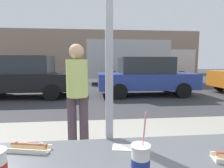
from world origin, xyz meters
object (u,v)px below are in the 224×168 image
parked_car_blue (146,76)px  parked_car_black (25,77)px  pedestrian (77,91)px  box_truck (137,61)px  hotdog_tray_near (29,147)px  soda_cup_right (140,162)px

parked_car_blue → parked_car_black: bearing=-180.0°
pedestrian → parked_car_black: bearing=116.6°
pedestrian → box_truck: bearing=72.0°
hotdog_tray_near → parked_car_blue: 7.56m
hotdog_tray_near → parked_car_blue: bearing=68.6°
parked_car_black → parked_car_blue: parked_car_black is taller
parked_car_black → parked_car_blue: size_ratio=0.97×
soda_cup_right → pedestrian: 2.06m
soda_cup_right → hotdog_tray_near: soda_cup_right is taller
hotdog_tray_near → pedestrian: (0.15, 1.65, 0.10)m
soda_cup_right → box_truck: 12.53m
parked_car_blue → box_truck: (0.69, 4.80, 0.75)m
hotdog_tray_near → pedestrian: 1.66m
parked_car_blue → hotdog_tray_near: bearing=-111.4°
soda_cup_right → parked_car_blue: 7.70m
hotdog_tray_near → pedestrian: bearing=84.7°
soda_cup_right → hotdog_tray_near: size_ratio=1.22×
hotdog_tray_near → parked_car_blue: size_ratio=0.06×
box_truck → pedestrian: 10.72m
parked_car_black → hotdog_tray_near: bearing=-70.1°
box_truck → pedestrian: box_truck is taller
parked_car_blue → pedestrian: size_ratio=2.67×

